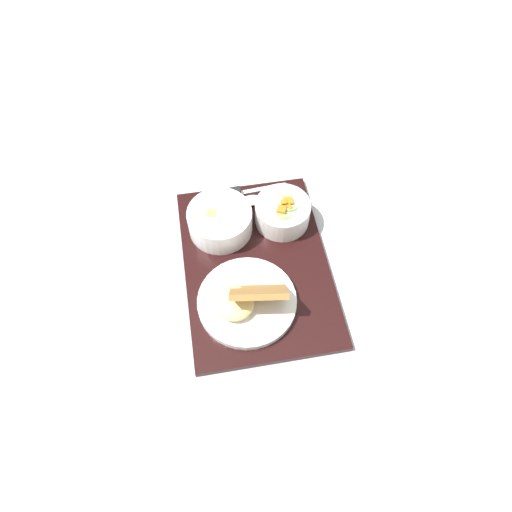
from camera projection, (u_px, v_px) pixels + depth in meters
ground_plane at (256, 267)px, 0.97m from camera, size 4.00×4.00×0.00m
serving_tray at (256, 265)px, 0.97m from camera, size 0.44×0.31×0.01m
bowl_salad at (283, 211)px, 0.99m from camera, size 0.12×0.12×0.07m
bowl_soup at (220, 220)px, 0.98m from camera, size 0.14×0.14×0.06m
plate_main at (246, 300)px, 0.90m from camera, size 0.20×0.20×0.09m
knife at (229, 193)px, 1.05m from camera, size 0.02×0.19×0.02m
spoon at (241, 202)px, 1.04m from camera, size 0.03×0.17×0.01m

